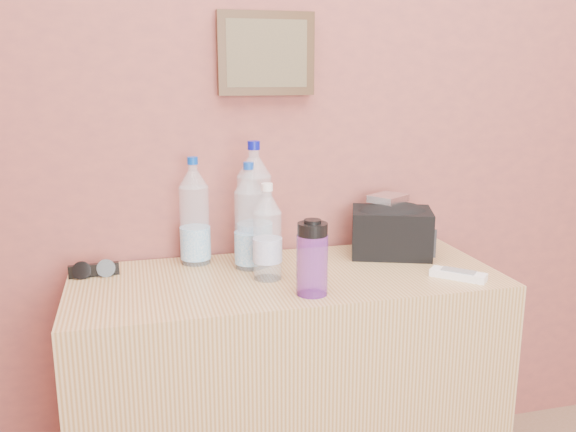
# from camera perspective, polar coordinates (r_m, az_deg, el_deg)

# --- Properties ---
(picture_frame) EXTENTS (0.30, 0.03, 0.25)m
(picture_frame) POSITION_cam_1_polar(r_m,az_deg,el_deg) (1.93, -2.06, 14.95)
(picture_frame) COLOR #382311
(picture_frame) RESTS_ON room_shell
(dresser) EXTENTS (1.23, 0.51, 0.77)m
(dresser) POSITION_cam_1_polar(r_m,az_deg,el_deg) (1.93, -0.10, -16.43)
(dresser) COLOR tan
(dresser) RESTS_ON ground
(pet_large_a) EXTENTS (0.09, 0.09, 0.33)m
(pet_large_a) POSITION_cam_1_polar(r_m,az_deg,el_deg) (1.87, -8.74, -0.09)
(pet_large_a) COLOR silver
(pet_large_a) RESTS_ON dresser
(pet_large_b) EXTENTS (0.10, 0.10, 0.38)m
(pet_large_b) POSITION_cam_1_polar(r_m,az_deg,el_deg) (1.83, -3.15, 0.44)
(pet_large_b) COLOR silver
(pet_large_b) RESTS_ON dresser
(pet_large_c) EXTENTS (0.09, 0.09, 0.32)m
(pet_large_c) POSITION_cam_1_polar(r_m,az_deg,el_deg) (1.81, -3.64, -0.54)
(pet_large_c) COLOR silver
(pet_large_c) RESTS_ON dresser
(pet_small) EXTENTS (0.08, 0.08, 0.28)m
(pet_small) POSITION_cam_1_polar(r_m,az_deg,el_deg) (1.72, -1.94, -2.02)
(pet_small) COLOR silver
(pet_small) RESTS_ON dresser
(nalgene_bottle) EXTENTS (0.08, 0.08, 0.20)m
(nalgene_bottle) POSITION_cam_1_polar(r_m,az_deg,el_deg) (1.60, 2.28, -3.94)
(nalgene_bottle) COLOR #6A2999
(nalgene_bottle) RESTS_ON dresser
(sunglasses) EXTENTS (0.14, 0.06, 0.04)m
(sunglasses) POSITION_cam_1_polar(r_m,az_deg,el_deg) (1.85, -17.70, -4.84)
(sunglasses) COLOR black
(sunglasses) RESTS_ON dresser
(ac_remote) EXTENTS (0.15, 0.14, 0.02)m
(ac_remote) POSITION_cam_1_polar(r_m,az_deg,el_deg) (1.81, 15.64, -5.32)
(ac_remote) COLOR beige
(ac_remote) RESTS_ON dresser
(toiletry_bag) EXTENTS (0.29, 0.25, 0.17)m
(toiletry_bag) POSITION_cam_1_polar(r_m,az_deg,el_deg) (1.98, 9.65, -1.23)
(toiletry_bag) COLOR black
(toiletry_bag) RESTS_ON dresser
(foil_packet) EXTENTS (0.14, 0.14, 0.02)m
(foil_packet) POSITION_cam_1_polar(r_m,az_deg,el_deg) (1.98, 9.35, 1.65)
(foil_packet) COLOR white
(foil_packet) RESTS_ON toiletry_bag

